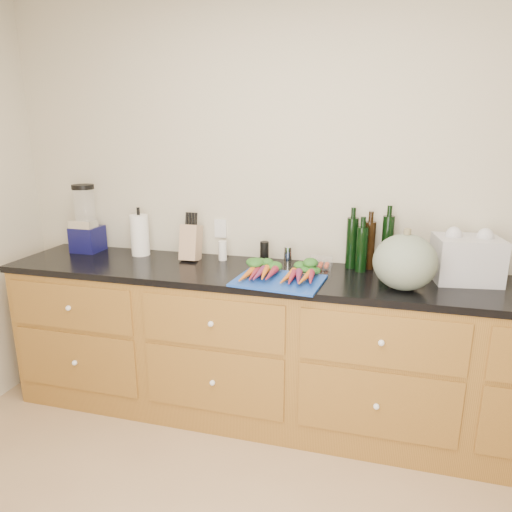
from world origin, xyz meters
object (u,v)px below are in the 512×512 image
(paper_towel, at_px, (140,235))
(blender_appliance, at_px, (86,223))
(squash, at_px, (405,262))
(tomato_box, at_px, (321,263))
(carrots, at_px, (281,273))
(cutting_board, at_px, (279,281))
(knife_block, at_px, (191,242))

(paper_towel, bearing_deg, blender_appliance, -179.64)
(squash, height_order, tomato_box, squash)
(tomato_box, bearing_deg, blender_appliance, -179.55)
(squash, distance_m, tomato_box, 0.55)
(blender_appliance, xyz_separation_m, paper_towel, (0.40, 0.00, -0.06))
(carrots, height_order, squash, squash)
(cutting_board, distance_m, squash, 0.67)
(carrots, distance_m, squash, 0.66)
(tomato_box, bearing_deg, knife_block, -177.92)
(tomato_box, bearing_deg, cutting_board, -119.50)
(cutting_board, height_order, carrots, carrots)
(paper_towel, bearing_deg, tomato_box, 0.48)
(carrots, relative_size, knife_block, 1.91)
(cutting_board, bearing_deg, tomato_box, 60.50)
(blender_appliance, distance_m, tomato_box, 1.60)
(paper_towel, bearing_deg, knife_block, -3.09)
(blender_appliance, relative_size, tomato_box, 3.34)
(squash, relative_size, tomato_box, 2.37)
(knife_block, xyz_separation_m, tomato_box, (0.83, 0.03, -0.08))
(paper_towel, xyz_separation_m, tomato_box, (1.20, 0.01, -0.10))
(carrots, bearing_deg, squash, 0.23)
(carrots, distance_m, knife_block, 0.69)
(paper_towel, distance_m, tomato_box, 1.20)
(cutting_board, xyz_separation_m, blender_appliance, (-1.41, 0.32, 0.19))
(blender_appliance, bearing_deg, squash, -7.38)
(squash, xyz_separation_m, knife_block, (-1.29, 0.25, -0.03))
(carrots, height_order, blender_appliance, blender_appliance)
(cutting_board, height_order, squash, squash)
(paper_towel, height_order, tomato_box, paper_towel)
(knife_block, relative_size, tomato_box, 1.65)
(cutting_board, relative_size, knife_block, 2.08)
(carrots, xyz_separation_m, knife_block, (-0.64, 0.25, 0.07))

